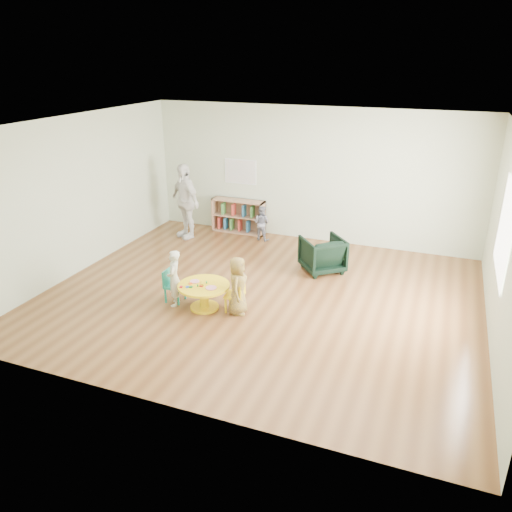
{
  "coord_description": "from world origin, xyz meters",
  "views": [
    {
      "loc": [
        2.63,
        -6.98,
        3.78
      ],
      "look_at": [
        0.04,
        -0.3,
        0.84
      ],
      "focal_mm": 35.0,
      "sensor_mm": 36.0,
      "label": 1
    }
  ],
  "objects_px": {
    "kid_chair_left": "(173,284)",
    "activity_table": "(204,292)",
    "kid_chair_right": "(237,294)",
    "adult_caretaker": "(185,201)",
    "toddler": "(261,223)",
    "child_right": "(238,286)",
    "child_left": "(174,278)",
    "bookshelf": "(238,216)",
    "armchair": "(322,254)"
  },
  "relations": [
    {
      "from": "armchair",
      "to": "child_left",
      "type": "distance_m",
      "value": 2.86
    },
    {
      "from": "activity_table",
      "to": "toddler",
      "type": "xyz_separation_m",
      "value": [
        -0.26,
        3.26,
        0.1
      ]
    },
    {
      "from": "kid_chair_left",
      "to": "child_left",
      "type": "height_order",
      "value": "child_left"
    },
    {
      "from": "toddler",
      "to": "activity_table",
      "type": "bearing_deg",
      "value": 101.85
    },
    {
      "from": "adult_caretaker",
      "to": "toddler",
      "type": "bearing_deg",
      "value": 44.16
    },
    {
      "from": "activity_table",
      "to": "kid_chair_right",
      "type": "distance_m",
      "value": 0.53
    },
    {
      "from": "armchair",
      "to": "adult_caretaker",
      "type": "height_order",
      "value": "adult_caretaker"
    },
    {
      "from": "kid_chair_right",
      "to": "toddler",
      "type": "bearing_deg",
      "value": 7.23
    },
    {
      "from": "kid_chair_right",
      "to": "child_right",
      "type": "bearing_deg",
      "value": -152.16
    },
    {
      "from": "activity_table",
      "to": "armchair",
      "type": "distance_m",
      "value": 2.52
    },
    {
      "from": "child_left",
      "to": "child_right",
      "type": "distance_m",
      "value": 1.05
    },
    {
      "from": "bookshelf",
      "to": "toddler",
      "type": "bearing_deg",
      "value": -24.72
    },
    {
      "from": "kid_chair_right",
      "to": "adult_caretaker",
      "type": "distance_m",
      "value": 3.67
    },
    {
      "from": "bookshelf",
      "to": "adult_caretaker",
      "type": "bearing_deg",
      "value": -142.11
    },
    {
      "from": "child_left",
      "to": "toddler",
      "type": "height_order",
      "value": "child_left"
    },
    {
      "from": "kid_chair_left",
      "to": "armchair",
      "type": "bearing_deg",
      "value": 135.58
    },
    {
      "from": "kid_chair_right",
      "to": "kid_chair_left",
      "type": "bearing_deg",
      "value": 86.21
    },
    {
      "from": "child_left",
      "to": "kid_chair_left",
      "type": "bearing_deg",
      "value": -155.13
    },
    {
      "from": "child_left",
      "to": "toddler",
      "type": "xyz_separation_m",
      "value": [
        0.23,
        3.32,
        -0.08
      ]
    },
    {
      "from": "bookshelf",
      "to": "armchair",
      "type": "relative_size",
      "value": 1.67
    },
    {
      "from": "child_right",
      "to": "toddler",
      "type": "height_order",
      "value": "child_right"
    },
    {
      "from": "bookshelf",
      "to": "armchair",
      "type": "bearing_deg",
      "value": -32.34
    },
    {
      "from": "kid_chair_left",
      "to": "adult_caretaker",
      "type": "relative_size",
      "value": 0.33
    },
    {
      "from": "activity_table",
      "to": "kid_chair_left",
      "type": "distance_m",
      "value": 0.6
    },
    {
      "from": "kid_chair_left",
      "to": "adult_caretaker",
      "type": "distance_m",
      "value": 3.11
    },
    {
      "from": "armchair",
      "to": "child_right",
      "type": "bearing_deg",
      "value": 28.7
    },
    {
      "from": "bookshelf",
      "to": "child_left",
      "type": "relative_size",
      "value": 1.3
    },
    {
      "from": "activity_table",
      "to": "kid_chair_left",
      "type": "bearing_deg",
      "value": 174.74
    },
    {
      "from": "kid_chair_right",
      "to": "adult_caretaker",
      "type": "height_order",
      "value": "adult_caretaker"
    },
    {
      "from": "child_left",
      "to": "child_right",
      "type": "bearing_deg",
      "value": 77.32
    },
    {
      "from": "activity_table",
      "to": "kid_chair_left",
      "type": "height_order",
      "value": "kid_chair_left"
    },
    {
      "from": "child_left",
      "to": "child_right",
      "type": "xyz_separation_m",
      "value": [
        1.05,
        0.11,
        0.0
      ]
    },
    {
      "from": "bookshelf",
      "to": "child_left",
      "type": "distance_m",
      "value": 3.66
    },
    {
      "from": "kid_chair_right",
      "to": "armchair",
      "type": "relative_size",
      "value": 0.74
    },
    {
      "from": "kid_chair_left",
      "to": "armchair",
      "type": "height_order",
      "value": "armchair"
    },
    {
      "from": "activity_table",
      "to": "kid_chair_right",
      "type": "xyz_separation_m",
      "value": [
        0.52,
        0.11,
        0.0
      ]
    },
    {
      "from": "kid_chair_right",
      "to": "child_left",
      "type": "distance_m",
      "value": 1.04
    },
    {
      "from": "kid_chair_left",
      "to": "activity_table",
      "type": "bearing_deg",
      "value": 84.07
    },
    {
      "from": "kid_chair_left",
      "to": "adult_caretaker",
      "type": "bearing_deg",
      "value": -156.24
    },
    {
      "from": "armchair",
      "to": "child_right",
      "type": "xyz_separation_m",
      "value": [
        -0.82,
        -2.06,
        0.14
      ]
    },
    {
      "from": "adult_caretaker",
      "to": "armchair",
      "type": "bearing_deg",
      "value": 16.83
    },
    {
      "from": "kid_chair_right",
      "to": "adult_caretaker",
      "type": "bearing_deg",
      "value": 34.39
    },
    {
      "from": "bookshelf",
      "to": "child_right",
      "type": "bearing_deg",
      "value": -67.05
    },
    {
      "from": "kid_chair_right",
      "to": "child_right",
      "type": "height_order",
      "value": "child_right"
    },
    {
      "from": "activity_table",
      "to": "adult_caretaker",
      "type": "distance_m",
      "value": 3.44
    },
    {
      "from": "kid_chair_left",
      "to": "bookshelf",
      "type": "height_order",
      "value": "bookshelf"
    },
    {
      "from": "armchair",
      "to": "child_left",
      "type": "xyz_separation_m",
      "value": [
        -1.87,
        -2.17,
        0.14
      ]
    },
    {
      "from": "kid_chair_left",
      "to": "child_right",
      "type": "relative_size",
      "value": 0.58
    },
    {
      "from": "activity_table",
      "to": "adult_caretaker",
      "type": "bearing_deg",
      "value": 123.19
    },
    {
      "from": "child_right",
      "to": "kid_chair_left",
      "type": "bearing_deg",
      "value": 78.83
    }
  ]
}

